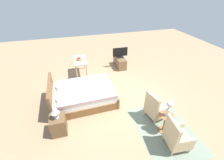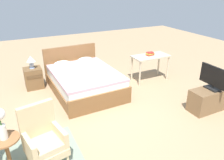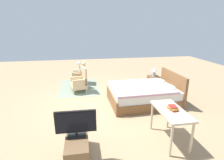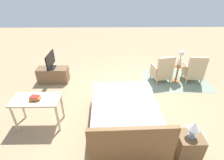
{
  "view_description": "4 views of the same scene",
  "coord_description": "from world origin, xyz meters",
  "px_view_note": "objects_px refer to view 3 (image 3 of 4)",
  "views": [
    {
      "loc": [
        -4.09,
        1.29,
        3.52
      ],
      "look_at": [
        0.05,
        0.13,
        0.74
      ],
      "focal_mm": 24.0,
      "sensor_mm": 36.0,
      "label": 1
    },
    {
      "loc": [
        -1.52,
        -3.68,
        2.55
      ],
      "look_at": [
        0.36,
        0.12,
        0.67
      ],
      "focal_mm": 35.0,
      "sensor_mm": 36.0,
      "label": 2
    },
    {
      "loc": [
        5.02,
        -0.71,
        2.38
      ],
      "look_at": [
        -0.08,
        0.16,
        0.78
      ],
      "focal_mm": 28.0,
      "sensor_mm": 36.0,
      "label": 3
    },
    {
      "loc": [
        0.4,
        4.1,
        3.0
      ],
      "look_at": [
        0.35,
        0.06,
        0.6
      ],
      "focal_mm": 28.0,
      "sensor_mm": 36.0,
      "label": 4
    }
  ],
  "objects_px": {
    "table_lamp": "(154,71)",
    "vanity_desk": "(171,115)",
    "tv_stand": "(78,147)",
    "armchair_by_window_right": "(80,82)",
    "book_stack": "(173,108)",
    "armchair_by_window_left": "(80,75)",
    "nightstand": "(153,83)",
    "side_table": "(80,78)",
    "tv_flatscreen": "(76,123)",
    "bed": "(144,94)",
    "flower_vase": "(79,66)"
  },
  "relations": [
    {
      "from": "table_lamp",
      "to": "vanity_desk",
      "type": "height_order",
      "value": "table_lamp"
    },
    {
      "from": "bed",
      "to": "tv_flatscreen",
      "type": "bearing_deg",
      "value": -43.56
    },
    {
      "from": "side_table",
      "to": "flower_vase",
      "type": "height_order",
      "value": "flower_vase"
    },
    {
      "from": "side_table",
      "to": "table_lamp",
      "type": "height_order",
      "value": "table_lamp"
    },
    {
      "from": "vanity_desk",
      "to": "armchair_by_window_left",
      "type": "bearing_deg",
      "value": -156.38
    },
    {
      "from": "tv_flatscreen",
      "to": "vanity_desk",
      "type": "height_order",
      "value": "tv_flatscreen"
    },
    {
      "from": "tv_flatscreen",
      "to": "armchair_by_window_left",
      "type": "bearing_deg",
      "value": 179.43
    },
    {
      "from": "armchair_by_window_right",
      "to": "tv_flatscreen",
      "type": "bearing_deg",
      "value": -0.72
    },
    {
      "from": "bed",
      "to": "table_lamp",
      "type": "bearing_deg",
      "value": 145.36
    },
    {
      "from": "bed",
      "to": "armchair_by_window_left",
      "type": "bearing_deg",
      "value": -139.42
    },
    {
      "from": "bed",
      "to": "vanity_desk",
      "type": "relative_size",
      "value": 2.05
    },
    {
      "from": "side_table",
      "to": "nightstand",
      "type": "distance_m",
      "value": 2.91
    },
    {
      "from": "side_table",
      "to": "tv_flatscreen",
      "type": "bearing_deg",
      "value": -0.39
    },
    {
      "from": "side_table",
      "to": "tv_stand",
      "type": "height_order",
      "value": "side_table"
    },
    {
      "from": "side_table",
      "to": "tv_stand",
      "type": "distance_m",
      "value": 4.03
    },
    {
      "from": "bed",
      "to": "table_lamp",
      "type": "distance_m",
      "value": 1.43
    },
    {
      "from": "bed",
      "to": "nightstand",
      "type": "xyz_separation_m",
      "value": [
        -1.11,
        0.77,
        -0.02
      ]
    },
    {
      "from": "bed",
      "to": "tv_flatscreen",
      "type": "distance_m",
      "value": 3.04
    },
    {
      "from": "bed",
      "to": "armchair_by_window_right",
      "type": "height_order",
      "value": "bed"
    },
    {
      "from": "tv_stand",
      "to": "nightstand",
      "type": "bearing_deg",
      "value": 139.19
    },
    {
      "from": "flower_vase",
      "to": "vanity_desk",
      "type": "height_order",
      "value": "flower_vase"
    },
    {
      "from": "armchair_by_window_right",
      "to": "table_lamp",
      "type": "height_order",
      "value": "armchair_by_window_right"
    },
    {
      "from": "side_table",
      "to": "vanity_desk",
      "type": "xyz_separation_m",
      "value": [
        3.79,
        1.9,
        0.24
      ]
    },
    {
      "from": "bed",
      "to": "vanity_desk",
      "type": "distance_m",
      "value": 1.97
    },
    {
      "from": "tv_stand",
      "to": "bed",
      "type": "bearing_deg",
      "value": 136.41
    },
    {
      "from": "armchair_by_window_left",
      "to": "tv_flatscreen",
      "type": "height_order",
      "value": "tv_flatscreen"
    },
    {
      "from": "tv_flatscreen",
      "to": "flower_vase",
      "type": "bearing_deg",
      "value": 179.61
    },
    {
      "from": "armchair_by_window_right",
      "to": "tv_stand",
      "type": "distance_m",
      "value": 3.52
    },
    {
      "from": "tv_stand",
      "to": "tv_flatscreen",
      "type": "xyz_separation_m",
      "value": [
        0.0,
        -0.0,
        0.5
      ]
    },
    {
      "from": "tv_stand",
      "to": "vanity_desk",
      "type": "relative_size",
      "value": 0.92
    },
    {
      "from": "armchair_by_window_right",
      "to": "vanity_desk",
      "type": "bearing_deg",
      "value": 29.82
    },
    {
      "from": "bed",
      "to": "tv_flatscreen",
      "type": "xyz_separation_m",
      "value": [
        2.18,
        -2.07,
        0.45
      ]
    },
    {
      "from": "tv_stand",
      "to": "tv_flatscreen",
      "type": "distance_m",
      "value": 0.5
    },
    {
      "from": "side_table",
      "to": "armchair_by_window_right",
      "type": "bearing_deg",
      "value": 1.91
    },
    {
      "from": "armchair_by_window_right",
      "to": "flower_vase",
      "type": "distance_m",
      "value": 0.72
    },
    {
      "from": "table_lamp",
      "to": "book_stack",
      "type": "height_order",
      "value": "table_lamp"
    },
    {
      "from": "armchair_by_window_left",
      "to": "flower_vase",
      "type": "relative_size",
      "value": 1.93
    },
    {
      "from": "flower_vase",
      "to": "tv_stand",
      "type": "relative_size",
      "value": 0.5
    },
    {
      "from": "tv_stand",
      "to": "armchair_by_window_right",
      "type": "bearing_deg",
      "value": 179.28
    },
    {
      "from": "armchair_by_window_left",
      "to": "book_stack",
      "type": "distance_m",
      "value": 4.72
    },
    {
      "from": "bed",
      "to": "table_lamp",
      "type": "xyz_separation_m",
      "value": [
        -1.11,
        0.77,
        0.46
      ]
    },
    {
      "from": "nightstand",
      "to": "tv_stand",
      "type": "relative_size",
      "value": 0.57
    },
    {
      "from": "book_stack",
      "to": "vanity_desk",
      "type": "bearing_deg",
      "value": -79.61
    },
    {
      "from": "table_lamp",
      "to": "tv_stand",
      "type": "bearing_deg",
      "value": -40.82
    },
    {
      "from": "bed",
      "to": "side_table",
      "type": "relative_size",
      "value": 3.58
    },
    {
      "from": "vanity_desk",
      "to": "armchair_by_window_right",
      "type": "bearing_deg",
      "value": -150.18
    },
    {
      "from": "nightstand",
      "to": "side_table",
      "type": "bearing_deg",
      "value": -104.77
    },
    {
      "from": "tv_stand",
      "to": "book_stack",
      "type": "bearing_deg",
      "value": 96.93
    },
    {
      "from": "armchair_by_window_left",
      "to": "tv_stand",
      "type": "height_order",
      "value": "armchair_by_window_left"
    },
    {
      "from": "armchair_by_window_right",
      "to": "book_stack",
      "type": "distance_m",
      "value": 3.82
    }
  ]
}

